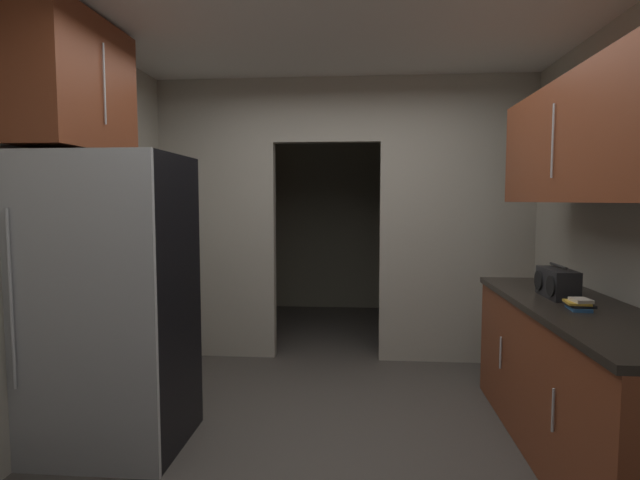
{
  "coord_description": "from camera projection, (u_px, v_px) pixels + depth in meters",
  "views": [
    {
      "loc": [
        0.18,
        -2.9,
        1.5
      ],
      "look_at": [
        -0.1,
        0.49,
        1.23
      ],
      "focal_mm": 28.06,
      "sensor_mm": 36.0,
      "label": 1
    }
  ],
  "objects": [
    {
      "name": "lower_cabinet_run",
      "position": [
        576.0,
        382.0,
        2.9
      ],
      "size": [
        0.62,
        2.13,
        0.9
      ],
      "color": "brown",
      "rests_on": "ground"
    },
    {
      "name": "upper_cabinet_counterside",
      "position": [
        586.0,
        141.0,
        2.79
      ],
      "size": [
        0.36,
        1.92,
        0.69
      ],
      "color": "brown"
    },
    {
      "name": "kitchen_partition",
      "position": [
        347.0,
        212.0,
        4.68
      ],
      "size": [
        3.49,
        0.12,
        2.63
      ],
      "color": "#ADA899",
      "rests_on": "ground"
    },
    {
      "name": "upper_cabinet_fridgeside",
      "position": [
        76.0,
        84.0,
        3.04
      ],
      "size": [
        0.36,
        0.93,
        0.81
      ],
      "color": "brown"
    },
    {
      "name": "kitchen_overhead_slab",
      "position": [
        336.0,
        27.0,
        3.34
      ],
      "size": [
        3.89,
        7.6,
        0.06
      ],
      "primitive_type": "cube",
      "color": "silver"
    },
    {
      "name": "ground",
      "position": [
        330.0,
        450.0,
        3.01
      ],
      "size": [
        20.0,
        20.0,
        0.0
      ],
      "primitive_type": "plane",
      "color": "#47423D"
    },
    {
      "name": "refrigerator",
      "position": [
        113.0,
        302.0,
        3.02
      ],
      "size": [
        0.85,
        0.77,
        1.78
      ],
      "color": "black",
      "rests_on": "ground"
    },
    {
      "name": "boombox",
      "position": [
        557.0,
        283.0,
        3.11
      ],
      "size": [
        0.16,
        0.35,
        0.21
      ],
      "color": "black",
      "rests_on": "lower_cabinet_run"
    },
    {
      "name": "book_stack",
      "position": [
        579.0,
        305.0,
        2.76
      ],
      "size": [
        0.15,
        0.17,
        0.06
      ],
      "color": "#2D609E",
      "rests_on": "lower_cabinet_run"
    },
    {
      "name": "adjoining_room_shell",
      "position": [
        348.0,
        215.0,
        6.34
      ],
      "size": [
        3.49,
        2.37,
        2.63
      ],
      "color": "gray",
      "rests_on": "ground"
    }
  ]
}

